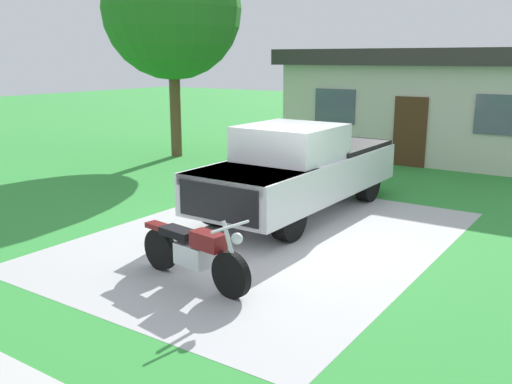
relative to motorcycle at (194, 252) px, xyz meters
name	(u,v)px	position (x,y,z in m)	size (l,w,h in m)	color
ground_plane	(268,238)	(-0.23, 2.35, -0.47)	(80.00, 80.00, 0.00)	green
driveway_pad	(268,238)	(-0.23, 2.35, -0.47)	(5.77, 7.80, 0.01)	#B5B5B5
motorcycle	(194,252)	(0.00, 0.00, 0.00)	(2.20, 0.71, 1.09)	black
pickup_truck	(301,168)	(-0.67, 4.31, 0.48)	(2.04, 5.64, 1.90)	black
shade_tree	(172,9)	(-7.56, 8.03, 4.25)	(4.44, 4.44, 6.96)	brown
neighbor_house	(437,102)	(-0.48, 13.14, 1.32)	(9.60, 5.60, 3.50)	beige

